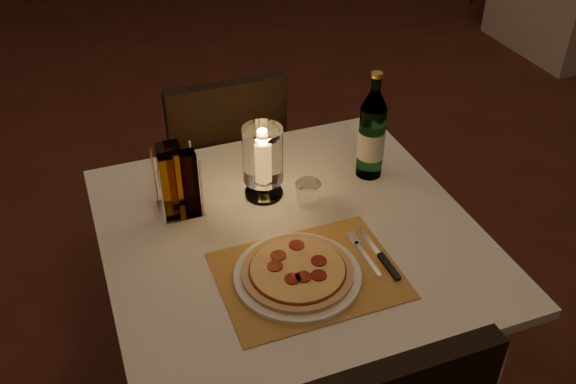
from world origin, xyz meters
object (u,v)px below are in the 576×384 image
object	(u,v)px
main_table	(290,323)
chair_far	(223,157)
plate	(297,276)
water_bottle	(372,135)
pizza	(298,271)
hurricane_candle	(263,157)
tumbler	(308,194)

from	to	relation	value
main_table	chair_far	world-z (taller)	chair_far
plate	water_bottle	distance (m)	0.53
chair_far	plate	distance (m)	0.92
pizza	main_table	bearing A→B (deg)	74.48
chair_far	main_table	bearing A→B (deg)	-90.00
chair_far	hurricane_candle	xyz separation A→B (m)	(-0.01, -0.53, 0.32)
chair_far	water_bottle	xyz separation A→B (m)	(0.32, -0.54, 0.33)
tumbler	hurricane_candle	distance (m)	0.17
hurricane_candle	pizza	bearing A→B (deg)	-95.69
chair_far	tumbler	xyz separation A→B (m)	(0.09, -0.62, 0.23)
tumbler	water_bottle	world-z (taller)	water_bottle
pizza	chair_far	bearing A→B (deg)	86.80
plate	pizza	size ratio (longest dim) A/B	1.14
plate	hurricane_candle	xyz separation A→B (m)	(0.04, 0.37, 0.12)
main_table	chair_far	bearing A→B (deg)	90.00
pizza	hurricane_candle	size ratio (longest dim) A/B	1.25
main_table	chair_far	xyz separation A→B (m)	(-0.00, 0.71, 0.18)
pizza	hurricane_candle	world-z (taller)	hurricane_candle
tumbler	chair_far	bearing A→B (deg)	98.34
water_bottle	plate	bearing A→B (deg)	-136.37
tumbler	water_bottle	distance (m)	0.27
main_table	pizza	bearing A→B (deg)	-105.52
pizza	water_bottle	xyz separation A→B (m)	(0.37, 0.36, 0.11)
plate	pizza	bearing A→B (deg)	68.27
tumbler	hurricane_candle	xyz separation A→B (m)	(-0.10, 0.09, 0.09)
hurricane_candle	chair_far	bearing A→B (deg)	88.55
chair_far	hurricane_candle	bearing A→B (deg)	-91.45
tumbler	pizza	bearing A→B (deg)	-116.90
main_table	tumbler	distance (m)	0.42
pizza	hurricane_candle	xyz separation A→B (m)	(0.04, 0.37, 0.10)
pizza	water_bottle	bearing A→B (deg)	43.62
chair_far	pizza	size ratio (longest dim) A/B	3.21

